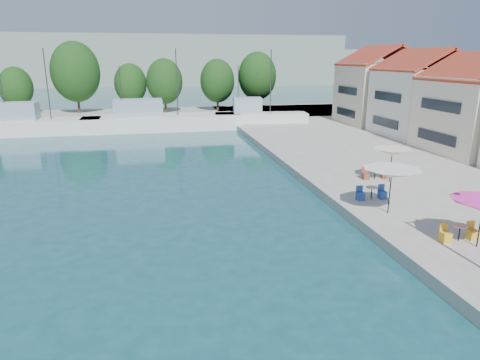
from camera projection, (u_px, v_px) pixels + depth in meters
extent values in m
cube|color=gray|center=(127.00, 116.00, 64.09)|extent=(90.00, 16.00, 0.60)
cube|color=gray|center=(72.00, 60.00, 145.40)|extent=(180.00, 40.00, 16.00)
cube|color=gray|center=(258.00, 65.00, 178.25)|extent=(140.00, 40.00, 12.00)
cube|color=white|center=(421.00, 103.00, 45.64)|extent=(8.00, 8.50, 7.00)
pyramid|color=#A73125|center=(427.00, 51.00, 44.19)|extent=(8.40, 8.80, 1.80)
cube|color=beige|center=(379.00, 94.00, 54.06)|extent=(8.60, 8.50, 7.50)
pyramid|color=#A73125|center=(383.00, 48.00, 52.54)|extent=(9.00, 8.80, 1.80)
cube|color=silver|center=(40.00, 129.00, 50.16)|extent=(13.88, 3.82, 2.20)
cube|color=#8EA0B0|center=(18.00, 111.00, 49.16)|extent=(4.19, 2.83, 2.00)
cylinder|color=#2D2D2D|center=(47.00, 84.00, 49.05)|extent=(0.12, 0.12, 8.00)
cylinder|color=#2D2D2D|center=(2.00, 94.00, 48.32)|extent=(0.10, 0.10, 6.00)
cube|color=silver|center=(163.00, 124.00, 53.66)|extent=(19.40, 5.35, 2.20)
cube|color=#8EA0B0|center=(138.00, 108.00, 52.48)|extent=(5.86, 3.96, 2.00)
cylinder|color=#2D2D2D|center=(177.00, 82.00, 52.66)|extent=(0.12, 0.12, 8.00)
cylinder|color=#2D2D2D|center=(121.00, 91.00, 51.53)|extent=(0.10, 0.10, 6.00)
cube|color=silver|center=(261.00, 121.00, 56.02)|extent=(12.25, 4.52, 2.20)
cube|color=#8EA0B0|center=(247.00, 105.00, 55.30)|extent=(3.85, 2.81, 2.00)
cylinder|color=#2D2D2D|center=(271.00, 81.00, 54.72)|extent=(0.12, 0.12, 8.00)
cylinder|color=#2D2D2D|center=(238.00, 90.00, 54.66)|extent=(0.10, 0.10, 6.00)
cylinder|color=#3F2B19|center=(18.00, 105.00, 62.56)|extent=(0.36, 0.36, 3.09)
ellipsoid|color=#123A12|center=(16.00, 87.00, 61.88)|extent=(4.70, 4.70, 5.87)
cylinder|color=#3F2B19|center=(78.00, 97.00, 64.92)|extent=(0.36, 0.36, 4.70)
ellipsoid|color=#123A12|center=(75.00, 72.00, 63.89)|extent=(7.15, 7.15, 8.94)
cylinder|color=#3F2B19|center=(132.00, 101.00, 67.41)|extent=(0.36, 0.36, 3.27)
ellipsoid|color=#123A12|center=(130.00, 84.00, 66.69)|extent=(4.97, 4.97, 6.22)
cylinder|color=#3F2B19|center=(165.00, 101.00, 65.80)|extent=(0.36, 0.36, 3.60)
ellipsoid|color=#123A12|center=(165.00, 81.00, 65.02)|extent=(5.47, 5.47, 6.84)
cylinder|color=#3F2B19|center=(218.00, 99.00, 68.19)|extent=(0.36, 0.36, 3.56)
ellipsoid|color=#123A12|center=(217.00, 81.00, 67.41)|extent=(5.42, 5.42, 6.77)
cylinder|color=#3F2B19|center=(257.00, 96.00, 70.29)|extent=(0.36, 0.36, 4.06)
ellipsoid|color=#123A12|center=(257.00, 76.00, 69.40)|extent=(6.17, 6.17, 7.71)
cylinder|color=black|center=(480.00, 224.00, 18.63)|extent=(0.06, 0.06, 2.17)
cylinder|color=black|center=(390.00, 191.00, 22.72)|extent=(0.06, 0.06, 2.48)
cone|color=silver|center=(392.00, 173.00, 22.45)|extent=(3.06, 3.06, 0.50)
cylinder|color=black|center=(391.00, 165.00, 28.67)|extent=(0.06, 0.06, 2.28)
cone|color=beige|center=(392.00, 152.00, 28.42)|extent=(2.56, 2.56, 0.50)
cylinder|color=black|center=(459.00, 233.00, 19.46)|extent=(0.06, 0.06, 0.74)
cylinder|color=#BAB288|center=(460.00, 226.00, 19.36)|extent=(0.70, 0.70, 0.04)
cube|color=gold|center=(472.00, 235.00, 19.63)|extent=(0.42, 0.42, 0.46)
cube|color=gold|center=(445.00, 237.00, 19.36)|extent=(0.42, 0.42, 0.46)
cylinder|color=black|center=(372.00, 193.00, 25.20)|extent=(0.06, 0.06, 0.74)
cylinder|color=#BAB288|center=(372.00, 187.00, 25.09)|extent=(0.70, 0.70, 0.04)
cube|color=#274D9D|center=(382.00, 195.00, 25.37)|extent=(0.42, 0.42, 0.46)
cube|color=#274D9D|center=(360.00, 196.00, 25.10)|extent=(0.42, 0.42, 0.46)
cylinder|color=black|center=(375.00, 174.00, 29.49)|extent=(0.06, 0.06, 0.74)
cylinder|color=#BAB288|center=(375.00, 169.00, 29.39)|extent=(0.70, 0.70, 0.04)
cube|color=brown|center=(384.00, 175.00, 29.66)|extent=(0.42, 0.42, 0.46)
cube|color=brown|center=(365.00, 176.00, 29.39)|extent=(0.42, 0.42, 0.46)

